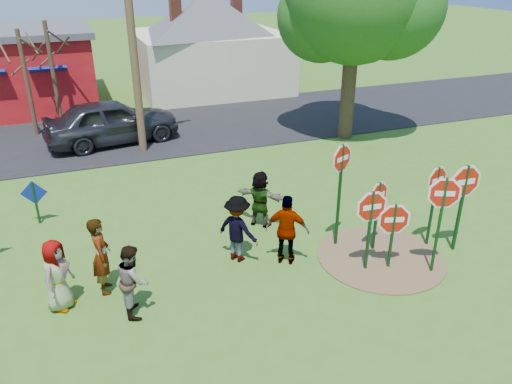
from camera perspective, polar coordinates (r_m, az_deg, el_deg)
ground at (r=12.32m, az=-6.55°, el=-9.12°), size 120.00×120.00×0.00m
road at (r=22.65m, az=-14.09°, el=6.64°), size 120.00×7.50×0.04m
dirt_patch at (r=13.18m, az=14.04°, el=-7.23°), size 3.20×3.20×0.03m
cream_house at (r=29.29m, az=-5.43°, el=17.18°), size 9.40×9.40×6.50m
stop_sign_a at (r=11.90m, az=13.01°, el=-2.43°), size 1.05×0.10×2.23m
stop_sign_b at (r=12.56m, az=9.71°, el=2.54°), size 0.91×0.40×2.94m
stop_sign_c at (r=12.13m, az=20.56°, el=-1.28°), size 0.95×0.43×2.62m
stop_sign_d at (r=13.34m, az=19.87°, el=0.59°), size 0.91×0.22×2.36m
stop_sign_e at (r=12.25m, az=15.45°, el=-3.49°), size 1.02×0.32×1.86m
stop_sign_f at (r=13.35m, az=22.71°, el=0.45°), size 1.16×0.09×2.51m
stop_sign_g at (r=12.82m, az=13.76°, el=-1.03°), size 0.91×0.34×2.05m
blue_diamond_d at (r=15.33m, az=-23.95°, el=-0.60°), size 0.72×0.12×1.32m
person_a at (r=11.50m, az=-21.77°, el=-8.83°), size 0.89×0.96×1.65m
person_b at (r=11.68m, az=-17.27°, el=-6.95°), size 0.48×0.70×1.85m
person_c at (r=10.90m, az=-13.88°, el=-9.69°), size 0.67×0.83×1.62m
person_d at (r=12.32m, az=-2.11°, el=-4.22°), size 1.18×1.29×1.74m
person_e at (r=12.18m, az=3.59°, el=-4.37°), size 1.14×0.96×1.83m
person_f at (r=13.93m, az=0.49°, el=-0.79°), size 1.42×1.41×1.63m
suv at (r=21.21m, az=-16.12°, el=7.78°), size 5.55×2.93×1.80m
utility_pole at (r=19.15m, az=-14.20°, el=18.74°), size 2.33×0.37×9.53m
leafy_tree at (r=20.76m, az=11.64°, el=20.73°), size 6.00×5.47×8.52m
bare_tree_east at (r=23.65m, az=-22.39°, el=13.75°), size 1.80×1.80×4.61m
bare_tree_extra at (r=22.99m, az=-24.95°, el=12.69°), size 1.80×1.80×4.40m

